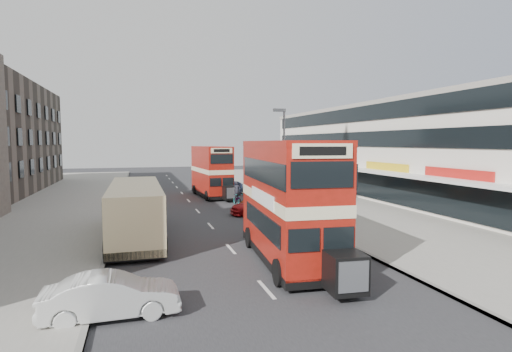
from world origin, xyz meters
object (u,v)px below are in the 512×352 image
object	(u,v)px
bus_main	(289,200)
bus_second	(212,171)
car_right_a	(262,205)
pedestrian_near	(333,205)
coach	(136,209)
cyclist	(237,197)
car_right_c	(229,187)
street_lamp	(283,151)
car_right_b	(267,202)
pedestrian_far	(267,185)
car_left_front	(112,296)

from	to	relation	value
bus_main	bus_second	distance (m)	23.15
car_right_a	pedestrian_near	world-z (taller)	pedestrian_near
car_right_a	coach	bearing A→B (deg)	-60.53
coach	cyclist	world-z (taller)	coach
bus_main	car_right_a	xyz separation A→B (m)	(2.39, 11.95, -2.14)
car_right_a	car_right_c	size ratio (longest dim) A/B	1.19
street_lamp	coach	xyz separation A→B (m)	(-11.22, -6.13, -3.09)
street_lamp	bus_main	xyz separation A→B (m)	(-4.41, -12.78, -1.95)
bus_main	car_right_c	size ratio (longest dim) A/B	2.44
car_right_b	bus_second	bearing A→B (deg)	-168.26
pedestrian_near	car_right_b	bearing A→B (deg)	-75.26
coach	pedestrian_far	size ratio (longest dim) A/B	6.32
car_left_front	car_right_c	distance (m)	31.11
bus_second	coach	bearing A→B (deg)	61.59
coach	car_right_a	distance (m)	10.66
car_right_c	cyclist	xyz separation A→B (m)	(-1.13, -8.19, 0.00)
car_right_a	bus_main	bearing A→B (deg)	-11.79
bus_second	car_right_b	xyz separation A→B (m)	(2.89, -9.36, -1.94)
cyclist	car_right_b	bearing A→B (deg)	-67.36
coach	cyclist	xyz separation A→B (m)	(8.51, 10.37, -1.00)
car_right_a	cyclist	bearing A→B (deg)	-172.78
bus_second	pedestrian_far	xyz separation A→B (m)	(5.86, 0.03, -1.58)
bus_main	car_left_front	distance (m)	8.83
bus_second	pedestrian_near	xyz separation A→B (m)	(6.01, -14.90, -1.46)
car_right_b	pedestrian_far	size ratio (longest dim) A/B	2.72
car_left_front	car_right_a	world-z (taller)	car_right_a
street_lamp	pedestrian_near	xyz separation A→B (m)	(2.12, -4.54, -3.66)
car_left_front	bus_second	bearing A→B (deg)	-17.23
coach	pedestrian_near	world-z (taller)	coach
bus_main	pedestrian_far	world-z (taller)	bus_main
coach	bus_main	bearing A→B (deg)	-44.43
car_right_c	pedestrian_far	world-z (taller)	pedestrian_far
pedestrian_far	bus_second	bearing A→B (deg)	-168.66
coach	pedestrian_far	bearing A→B (deg)	51.29
car_left_front	car_right_c	size ratio (longest dim) A/B	1.03
bus_main	car_right_a	size ratio (longest dim) A/B	2.06
pedestrian_near	pedestrian_far	xyz separation A→B (m)	(-0.14, 14.93, -0.12)
car_right_c	bus_main	bearing A→B (deg)	-6.18
street_lamp	coach	size ratio (longest dim) A/B	0.75
car_right_a	car_right_c	xyz separation A→B (m)	(0.45, 13.26, -0.01)
coach	car_right_c	xyz separation A→B (m)	(9.65, 18.56, -1.01)
street_lamp	pedestrian_far	world-z (taller)	street_lamp
coach	pedestrian_far	world-z (taller)	coach
pedestrian_far	coach	bearing A→B (deg)	-117.58
coach	pedestrian_far	distance (m)	21.15
car_right_a	cyclist	xyz separation A→B (m)	(-0.68, 5.07, -0.01)
street_lamp	pedestrian_near	size ratio (longest dim) A/B	4.15
car_right_c	car_right_a	bearing A→B (deg)	-1.68
car_left_front	car_right_c	xyz separation A→B (m)	(10.35, 29.33, 0.00)
car_right_c	bus_second	bearing A→B (deg)	-47.92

